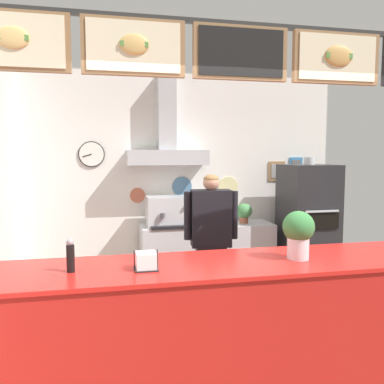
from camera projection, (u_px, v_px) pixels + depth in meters
ground_plane at (240, 376)px, 3.27m from camera, size 6.18×6.18×0.00m
back_wall_assembly at (183, 172)px, 5.47m from camera, size 4.41×2.62×2.95m
service_counter at (251, 328)px, 2.98m from camera, size 3.92×0.75×1.05m
back_prep_counter at (207, 257)px, 5.40m from camera, size 1.79×0.55×0.88m
pizza_oven at (307, 226)px, 5.39m from camera, size 0.65×0.72×1.79m
shop_worker at (211, 245)px, 4.22m from camera, size 0.57×0.26×1.62m
espresso_machine at (169, 212)px, 5.21m from camera, size 0.59×0.46×0.39m
potted_thyme at (210, 216)px, 5.33m from camera, size 0.16×0.16×0.21m
potted_rosemary at (244, 212)px, 5.42m from camera, size 0.23×0.23×0.27m
basil_vase at (298, 233)px, 2.96m from camera, size 0.24×0.24×0.36m
napkin_holder at (146, 261)px, 2.70m from camera, size 0.17×0.16×0.13m
pepper_grinder at (70, 256)px, 2.63m from camera, size 0.05×0.05×0.23m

